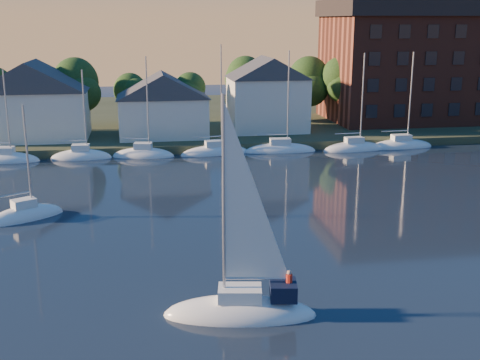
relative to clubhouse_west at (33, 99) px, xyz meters
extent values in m
cube|color=#333A22|center=(22.00, 17.00, -5.93)|extent=(160.00, 50.00, 2.00)
cube|color=brown|center=(22.00, -6.00, -5.93)|extent=(120.00, 3.00, 1.00)
cube|color=white|center=(0.00, 0.00, -1.93)|extent=(13.00, 9.00, 6.00)
cube|color=white|center=(16.00, -1.00, -2.43)|extent=(11.00, 8.00, 5.00)
cube|color=white|center=(30.00, 1.00, -1.43)|extent=(10.00, 8.00, 7.00)
cube|color=brown|center=(56.00, 7.00, 2.57)|extent=(30.00, 16.00, 15.00)
cube|color=black|center=(56.00, 7.00, 11.27)|extent=(31.00, 17.00, 2.40)
cylinder|color=#3B271B|center=(-4.00, 5.00, -3.18)|extent=(0.50, 0.50, 3.50)
sphere|color=#1B3814|center=(-4.00, 5.00, 1.27)|extent=(5.40, 5.40, 5.40)
cylinder|color=#3B271B|center=(4.00, 5.00, -3.18)|extent=(0.50, 0.50, 3.50)
sphere|color=#1B3814|center=(4.00, 5.00, 1.27)|extent=(5.40, 5.40, 5.40)
cylinder|color=#3B271B|center=(12.00, 5.00, -3.18)|extent=(0.50, 0.50, 3.50)
sphere|color=#1B3814|center=(12.00, 5.00, 1.27)|extent=(5.40, 5.40, 5.40)
cylinder|color=#3B271B|center=(20.00, 5.00, -3.18)|extent=(0.50, 0.50, 3.50)
sphere|color=#1B3814|center=(20.00, 5.00, 1.27)|extent=(5.40, 5.40, 5.40)
cylinder|color=#3B271B|center=(28.00, 5.00, -3.18)|extent=(0.50, 0.50, 3.50)
sphere|color=#1B3814|center=(28.00, 5.00, 1.27)|extent=(5.40, 5.40, 5.40)
cylinder|color=#3B271B|center=(36.00, 5.00, -3.18)|extent=(0.50, 0.50, 3.50)
sphere|color=#1B3814|center=(36.00, 5.00, 1.27)|extent=(5.40, 5.40, 5.40)
cylinder|color=#3B271B|center=(44.00, 5.00, -3.18)|extent=(0.50, 0.50, 3.50)
sphere|color=#1B3814|center=(44.00, 5.00, 1.27)|extent=(5.40, 5.40, 5.40)
cylinder|color=#3B271B|center=(52.00, 5.00, -3.18)|extent=(0.50, 0.50, 3.50)
sphere|color=#1B3814|center=(52.00, 5.00, 1.27)|extent=(5.40, 5.40, 5.40)
cylinder|color=#3B271B|center=(60.00, 5.00, -3.18)|extent=(0.50, 0.50, 3.50)
sphere|color=#1B3814|center=(60.00, 5.00, 1.27)|extent=(5.40, 5.40, 5.40)
ellipsoid|color=white|center=(-2.00, -9.00, -5.93)|extent=(7.50, 2.40, 2.20)
cube|color=white|center=(-2.00, -9.00, -4.63)|extent=(2.10, 1.32, 0.70)
cylinder|color=#A5A8AD|center=(-1.25, -9.00, 0.02)|extent=(0.16, 0.16, 10.00)
ellipsoid|color=white|center=(6.00, -9.00, -5.93)|extent=(7.50, 2.40, 2.20)
cube|color=white|center=(6.00, -9.00, -4.63)|extent=(2.10, 1.32, 0.70)
cylinder|color=#A5A8AD|center=(6.75, -9.00, 0.02)|extent=(0.16, 0.16, 10.00)
cylinder|color=#A5A8AD|center=(5.17, -9.00, -3.78)|extent=(3.15, 0.12, 0.12)
ellipsoid|color=white|center=(14.00, -9.00, -5.93)|extent=(7.50, 2.40, 2.20)
cube|color=white|center=(14.00, -9.00, -4.63)|extent=(2.10, 1.32, 0.70)
cylinder|color=#A5A8AD|center=(14.75, -9.00, 0.02)|extent=(0.16, 0.16, 10.00)
cylinder|color=#A5A8AD|center=(13.17, -9.00, -3.78)|extent=(3.15, 0.12, 0.12)
ellipsoid|color=white|center=(22.00, -9.00, -5.93)|extent=(7.50, 2.40, 2.20)
cube|color=white|center=(22.00, -9.00, -4.63)|extent=(2.10, 1.32, 0.70)
cylinder|color=#A5A8AD|center=(22.75, -9.00, 0.02)|extent=(0.16, 0.16, 10.00)
cylinder|color=#A5A8AD|center=(21.17, -9.00, -3.78)|extent=(3.15, 0.12, 0.12)
ellipsoid|color=white|center=(30.00, -9.00, -5.93)|extent=(7.50, 2.40, 2.20)
cube|color=white|center=(30.00, -9.00, -4.63)|extent=(2.10, 1.32, 0.70)
cylinder|color=#A5A8AD|center=(30.75, -9.00, 0.02)|extent=(0.16, 0.16, 10.00)
cylinder|color=#A5A8AD|center=(29.17, -9.00, -3.78)|extent=(3.15, 0.12, 0.12)
ellipsoid|color=white|center=(38.00, -9.00, -5.93)|extent=(7.50, 2.40, 2.20)
cube|color=white|center=(38.00, -9.00, -4.63)|extent=(2.10, 1.32, 0.70)
cylinder|color=#A5A8AD|center=(38.75, -9.00, 0.02)|extent=(0.16, 0.16, 10.00)
cylinder|color=#A5A8AD|center=(37.17, -9.00, -3.78)|extent=(3.15, 0.12, 0.12)
ellipsoid|color=white|center=(46.00, -9.00, -5.93)|extent=(7.50, 2.40, 2.20)
cube|color=white|center=(46.00, -9.00, -4.63)|extent=(2.10, 1.32, 0.70)
cylinder|color=#A5A8AD|center=(46.75, -9.00, 0.02)|extent=(0.16, 0.16, 10.00)
cylinder|color=#A5A8AD|center=(45.17, -9.00, -3.78)|extent=(3.15, 0.12, 0.12)
ellipsoid|color=white|center=(18.07, -49.09, -5.93)|extent=(8.54, 3.97, 2.20)
cube|color=white|center=(18.07, -49.09, -4.63)|extent=(2.51, 1.82, 0.70)
cylinder|color=#A5A8AD|center=(17.26, -48.96, 0.50)|extent=(0.16, 0.16, 10.96)
cylinder|color=#A5A8AD|center=(18.96, -49.24, -3.78)|extent=(3.43, 0.69, 0.12)
cube|color=black|center=(20.34, -49.47, -4.43)|extent=(1.64, 1.80, 0.90)
ellipsoid|color=white|center=(3.75, -30.16, -5.93)|extent=(6.48, 5.07, 2.20)
cube|color=white|center=(3.75, -30.16, -4.63)|extent=(2.11, 1.90, 0.70)
cylinder|color=#A5A8AD|center=(4.29, -29.83, -0.92)|extent=(0.16, 0.16, 8.13)
cylinder|color=#A5A8AD|center=(3.16, -30.52, -3.78)|extent=(2.33, 1.49, 0.12)
camera|label=1|loc=(13.33, -78.04, 9.36)|focal=45.00mm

